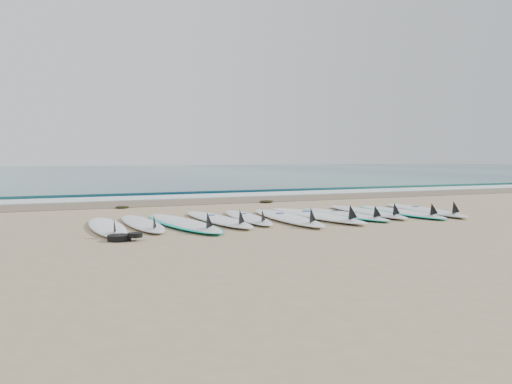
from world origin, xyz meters
name	(u,v)px	position (x,y,z in m)	size (l,w,h in m)	color
ground	(282,219)	(0.00, 0.00, 0.00)	(120.00, 120.00, 0.00)	tan
ocean	(100,172)	(0.00, 32.50, 0.01)	(120.00, 55.00, 0.03)	#1E5F64
wet_sand_band	(213,201)	(0.00, 4.10, 0.01)	(120.00, 1.80, 0.01)	brown
foam_band	(198,196)	(0.00, 5.50, 0.02)	(120.00, 1.40, 0.04)	silver
wave_crest	(184,192)	(0.00, 7.00, 0.05)	(120.00, 1.00, 0.10)	#1E5F64
surfboard_0	(107,226)	(-3.15, -0.15, 0.05)	(0.54, 2.48, 0.32)	white
surfboard_1	(142,223)	(-2.56, 0.04, 0.05)	(0.59, 2.46, 0.31)	silver
surfboard_2	(183,223)	(-1.92, -0.17, 0.05)	(1.05, 2.86, 0.36)	white
surfboard_3	(218,219)	(-1.23, 0.04, 0.06)	(0.76, 2.72, 0.34)	white
surfboard_4	(248,217)	(-0.64, 0.12, 0.05)	(0.70, 2.47, 0.31)	white
surfboard_5	(288,217)	(-0.01, -0.24, 0.06)	(0.71, 2.84, 0.36)	white
surfboard_6	(317,215)	(0.65, -0.16, 0.06)	(0.91, 2.94, 0.37)	white
surfboard_7	(344,214)	(1.27, -0.11, 0.05)	(0.92, 2.53, 0.31)	white
surfboard_8	(368,211)	(1.92, 0.03, 0.06)	(0.61, 2.64, 0.34)	white
surfboard_9	(400,212)	(2.55, -0.20, 0.05)	(0.63, 2.61, 0.33)	white
surfboard_10	(425,210)	(3.19, -0.19, 0.06)	(0.90, 2.80, 0.35)	white
seaweed_near	(122,207)	(-2.45, 3.13, 0.03)	(0.31, 0.24, 0.06)	black
seaweed_far	(266,201)	(1.08, 3.12, 0.04)	(0.36, 0.28, 0.07)	black
leash_coil	(123,237)	(-3.07, -1.31, 0.05)	(0.46, 0.36, 0.11)	black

